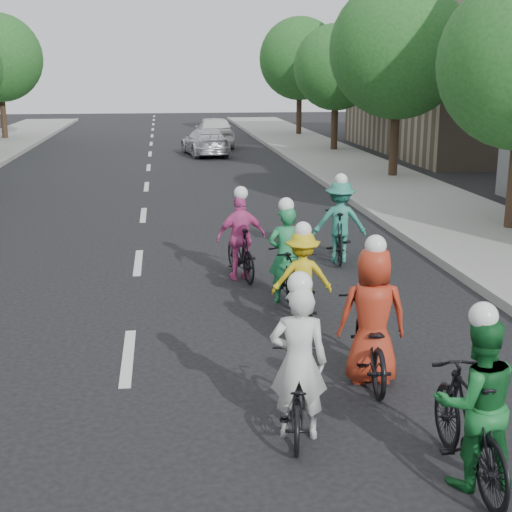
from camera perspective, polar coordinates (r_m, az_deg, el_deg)
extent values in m
plane|color=black|center=(9.93, -10.21, -7.97)|extent=(120.00, 120.00, 0.00)
cube|color=gray|center=(20.90, 13.53, 3.95)|extent=(4.00, 80.00, 0.15)
cube|color=#999993|center=(20.29, 8.37, 3.93)|extent=(0.18, 80.00, 0.18)
cube|color=gray|center=(36.60, 18.02, 14.20)|extent=(10.00, 14.00, 8.00)
cylinder|color=black|center=(43.15, -19.54, 10.35)|extent=(0.32, 0.32, 2.48)
cylinder|color=black|center=(26.24, 10.98, 8.74)|extent=(0.32, 0.32, 2.48)
sphere|color=#1C561F|center=(26.13, 11.33, 15.92)|extent=(4.80, 4.80, 4.80)
cylinder|color=black|center=(34.87, 6.29, 10.11)|extent=(0.32, 0.32, 2.27)
sphere|color=#1C561F|center=(34.77, 6.42, 14.77)|extent=(4.00, 4.00, 4.00)
cylinder|color=black|center=(43.64, 3.45, 11.17)|extent=(0.32, 0.32, 2.48)
sphere|color=#1C561F|center=(43.58, 3.52, 15.49)|extent=(4.80, 4.80, 4.80)
imported|color=black|center=(7.16, 16.70, -12.84)|extent=(0.57, 1.83, 1.09)
imported|color=#166329|center=(6.95, 17.20, -11.17)|extent=(0.82, 0.65, 1.64)
sphere|color=white|center=(6.64, 17.74, -4.60)|extent=(0.26, 0.26, 0.26)
imported|color=black|center=(7.76, 3.24, -11.12)|extent=(0.81, 1.61, 0.81)
imported|color=silver|center=(7.50, 3.43, -8.49)|extent=(0.67, 0.50, 1.66)
sphere|color=white|center=(7.21, 3.53, -2.24)|extent=(0.26, 0.26, 0.26)
imported|color=black|center=(11.07, 3.60, -2.76)|extent=(0.72, 1.84, 0.95)
imported|color=gold|center=(10.91, 3.72, -1.71)|extent=(0.95, 0.58, 1.44)
sphere|color=white|center=(10.72, 3.78, 2.08)|extent=(0.26, 0.26, 0.26)
imported|color=black|center=(9.10, 9.03, -6.79)|extent=(0.82, 1.89, 0.97)
imported|color=#A9301B|center=(8.88, 9.31, -4.72)|extent=(0.90, 0.63, 1.73)
sphere|color=white|center=(8.63, 9.55, 0.84)|extent=(0.26, 0.26, 0.26)
imported|color=black|center=(13.32, -1.24, 0.32)|extent=(0.76, 1.70, 0.99)
imported|color=#E14FA0|center=(13.15, -1.20, 1.51)|extent=(1.00, 0.56, 1.60)
sphere|color=white|center=(12.99, -1.22, 5.04)|extent=(0.26, 0.26, 0.26)
imported|color=black|center=(14.65, 6.59, 1.67)|extent=(0.77, 1.81, 1.06)
imported|color=#2A806D|center=(14.50, 6.72, 2.75)|extent=(1.16, 0.78, 1.66)
sphere|color=white|center=(14.35, 6.82, 6.08)|extent=(0.26, 0.26, 0.26)
imported|color=black|center=(12.03, 2.29, -1.48)|extent=(0.50, 1.51, 0.89)
imported|color=#227D49|center=(11.84, 2.39, 0.10)|extent=(0.61, 0.42, 1.63)
sphere|color=white|center=(11.66, 2.43, 4.07)|extent=(0.26, 0.26, 0.26)
imported|color=silver|center=(33.48, -4.08, 9.06)|extent=(2.31, 4.38, 1.21)
imported|color=white|center=(37.50, -3.37, 9.94)|extent=(1.90, 4.64, 1.58)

